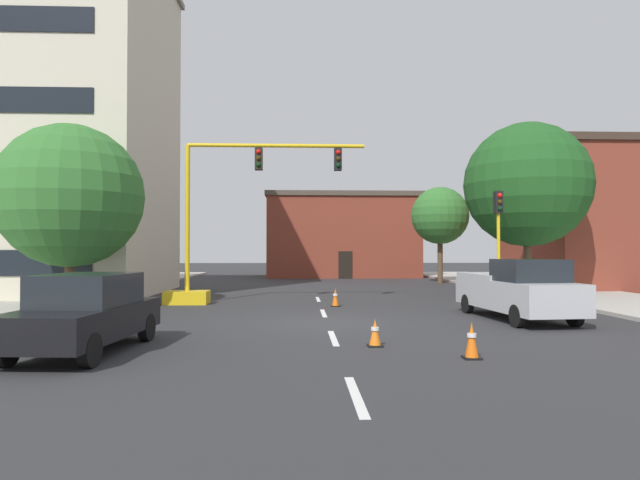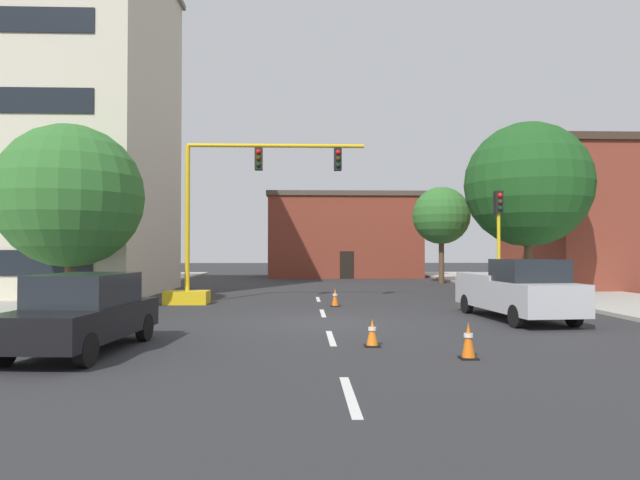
% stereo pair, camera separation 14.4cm
% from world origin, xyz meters
% --- Properties ---
extents(ground_plane, '(160.00, 160.00, 0.00)m').
position_xyz_m(ground_plane, '(0.00, 0.00, 0.00)').
color(ground_plane, '#2D2D30').
extents(sidewalk_left, '(6.00, 56.00, 0.14)m').
position_xyz_m(sidewalk_left, '(-12.86, 8.00, 0.07)').
color(sidewalk_left, '#B2ADA3').
rests_on(sidewalk_left, ground_plane).
extents(sidewalk_right, '(6.00, 56.00, 0.14)m').
position_xyz_m(sidewalk_right, '(12.86, 8.00, 0.07)').
color(sidewalk_right, '#B2ADA3').
rests_on(sidewalk_right, ground_plane).
extents(lane_stripe_seg_1, '(0.16, 2.40, 0.01)m').
position_xyz_m(lane_stripe_seg_1, '(0.00, -8.50, 0.00)').
color(lane_stripe_seg_1, silver).
rests_on(lane_stripe_seg_1, ground_plane).
extents(lane_stripe_seg_2, '(0.16, 2.40, 0.01)m').
position_xyz_m(lane_stripe_seg_2, '(0.00, -3.00, 0.00)').
color(lane_stripe_seg_2, silver).
rests_on(lane_stripe_seg_2, ground_plane).
extents(lane_stripe_seg_3, '(0.16, 2.40, 0.01)m').
position_xyz_m(lane_stripe_seg_3, '(0.00, 2.50, 0.00)').
color(lane_stripe_seg_3, silver).
rests_on(lane_stripe_seg_3, ground_plane).
extents(lane_stripe_seg_4, '(0.16, 2.40, 0.01)m').
position_xyz_m(lane_stripe_seg_4, '(0.00, 8.00, 0.00)').
color(lane_stripe_seg_4, silver).
rests_on(lane_stripe_seg_4, ground_plane).
extents(building_tall_left, '(15.97, 10.75, 17.63)m').
position_xyz_m(building_tall_left, '(-16.03, 11.46, 8.82)').
color(building_tall_left, beige).
rests_on(building_tall_left, ground_plane).
extents(building_brick_center, '(12.88, 7.91, 7.07)m').
position_xyz_m(building_brick_center, '(2.83, 29.78, 3.54)').
color(building_brick_center, brown).
rests_on(building_brick_center, ground_plane).
extents(building_row_right, '(12.28, 9.67, 8.42)m').
position_xyz_m(building_row_right, '(18.87, 15.07, 4.22)').
color(building_row_right, brown).
rests_on(building_row_right, ground_plane).
extents(traffic_signal_gantry, '(8.43, 1.20, 6.83)m').
position_xyz_m(traffic_signal_gantry, '(-4.57, 6.07, 2.21)').
color(traffic_signal_gantry, yellow).
rests_on(traffic_signal_gantry, ground_plane).
extents(traffic_light_pole_right, '(0.32, 0.47, 4.80)m').
position_xyz_m(traffic_light_pole_right, '(7.64, 5.73, 3.53)').
color(traffic_light_pole_right, yellow).
rests_on(traffic_light_pole_right, ground_plane).
extents(tree_left_near, '(5.53, 5.53, 7.14)m').
position_xyz_m(tree_left_near, '(-9.74, 4.22, 4.37)').
color(tree_left_near, brown).
rests_on(tree_left_near, ground_plane).
extents(tree_right_far, '(3.92, 3.92, 6.62)m').
position_xyz_m(tree_right_far, '(8.80, 19.60, 4.64)').
color(tree_right_far, brown).
rests_on(tree_right_far, ground_plane).
extents(tree_right_mid, '(5.98, 5.98, 8.43)m').
position_xyz_m(tree_right_mid, '(10.12, 8.58, 5.43)').
color(tree_right_mid, brown).
rests_on(tree_right_mid, ground_plane).
extents(pickup_truck_silver, '(2.47, 5.55, 1.99)m').
position_xyz_m(pickup_truck_silver, '(6.26, 0.48, 0.97)').
color(pickup_truck_silver, '#BCBCC1').
rests_on(pickup_truck_silver, ground_plane).
extents(sedan_black_near_left, '(2.20, 4.63, 1.74)m').
position_xyz_m(sedan_black_near_left, '(-5.63, -4.71, 0.89)').
color(sedan_black_near_left, black).
rests_on(sedan_black_near_left, ground_plane).
extents(traffic_cone_roadside_a, '(0.36, 0.36, 0.77)m').
position_xyz_m(traffic_cone_roadside_a, '(2.73, -5.76, 0.38)').
color(traffic_cone_roadside_a, black).
rests_on(traffic_cone_roadside_a, ground_plane).
extents(traffic_cone_roadside_b, '(0.36, 0.36, 0.74)m').
position_xyz_m(traffic_cone_roadside_b, '(0.59, 4.80, 0.36)').
color(traffic_cone_roadside_b, black).
rests_on(traffic_cone_roadside_b, ground_plane).
extents(traffic_cone_roadside_c, '(0.36, 0.36, 0.65)m').
position_xyz_m(traffic_cone_roadside_c, '(0.91, -4.25, 0.32)').
color(traffic_cone_roadside_c, black).
rests_on(traffic_cone_roadside_c, ground_plane).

